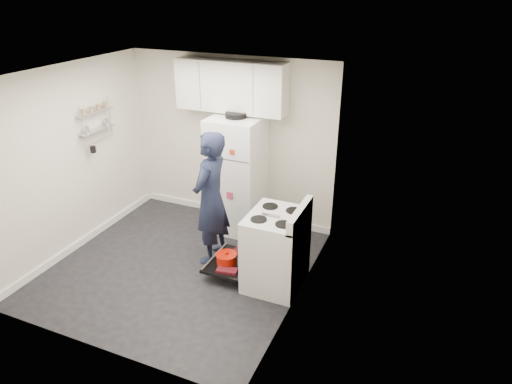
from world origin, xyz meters
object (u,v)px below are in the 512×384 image
at_px(open_oven_door, 230,261).
at_px(person, 211,199).
at_px(refrigerator, 237,175).
at_px(electric_range, 275,250).

height_order(open_oven_door, person, person).
relative_size(open_oven_door, person, 0.39).
relative_size(open_oven_door, refrigerator, 0.39).
height_order(electric_range, open_oven_door, electric_range).
relative_size(refrigerator, person, 1.00).
bearing_deg(refrigerator, electric_range, -47.38).
xyz_separation_m(refrigerator, person, (0.05, -0.90, 0.02)).
bearing_deg(person, electric_range, 79.29).
relative_size(electric_range, open_oven_door, 1.57).
distance_m(open_oven_door, person, 0.83).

